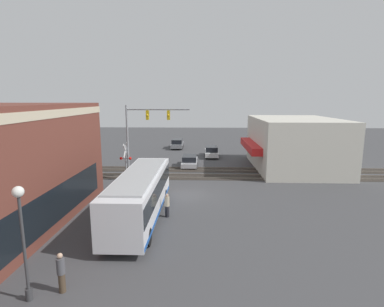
{
  "coord_description": "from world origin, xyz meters",
  "views": [
    {
      "loc": [
        -24.15,
        -1.31,
        8.0
      ],
      "look_at": [
        4.97,
        -0.29,
        2.66
      ],
      "focal_mm": 28.0,
      "sensor_mm": 36.0,
      "label": 1
    }
  ],
  "objects_px": {
    "parked_car_silver": "(190,161)",
    "city_bus": "(141,194)",
    "crossing_signal": "(126,158)",
    "streetlamp": "(23,234)",
    "parked_car_grey": "(177,144)",
    "parked_car_white": "(211,152)",
    "pedestrian_by_lamp": "(61,272)",
    "pedestrian_near_bus": "(167,205)"
  },
  "relations": [
    {
      "from": "city_bus",
      "to": "parked_car_grey",
      "type": "height_order",
      "value": "city_bus"
    },
    {
      "from": "parked_car_grey",
      "to": "pedestrian_by_lamp",
      "type": "distance_m",
      "value": 37.34
    },
    {
      "from": "city_bus",
      "to": "pedestrian_near_bus",
      "type": "relative_size",
      "value": 6.75
    },
    {
      "from": "parked_car_white",
      "to": "city_bus",
      "type": "bearing_deg",
      "value": 166.32
    },
    {
      "from": "streetlamp",
      "to": "parked_car_white",
      "type": "xyz_separation_m",
      "value": [
        30.65,
        -8.22,
        -2.15
      ]
    },
    {
      "from": "city_bus",
      "to": "pedestrian_by_lamp",
      "type": "xyz_separation_m",
      "value": [
        -7.9,
        1.73,
        -0.86
      ]
    },
    {
      "from": "crossing_signal",
      "to": "pedestrian_by_lamp",
      "type": "height_order",
      "value": "crossing_signal"
    },
    {
      "from": "crossing_signal",
      "to": "parked_car_grey",
      "type": "relative_size",
      "value": 0.79
    },
    {
      "from": "parked_car_white",
      "to": "streetlamp",
      "type": "bearing_deg",
      "value": 164.98
    },
    {
      "from": "parked_car_silver",
      "to": "pedestrian_by_lamp",
      "type": "bearing_deg",
      "value": 169.73
    },
    {
      "from": "crossing_signal",
      "to": "streetlamp",
      "type": "distance_m",
      "value": 17.7
    },
    {
      "from": "crossing_signal",
      "to": "streetlamp",
      "type": "height_order",
      "value": "streetlamp"
    },
    {
      "from": "parked_car_silver",
      "to": "parked_car_grey",
      "type": "relative_size",
      "value": 0.99
    },
    {
      "from": "crossing_signal",
      "to": "parked_car_silver",
      "type": "bearing_deg",
      "value": -41.35
    },
    {
      "from": "pedestrian_by_lamp",
      "to": "parked_car_white",
      "type": "bearing_deg",
      "value": -13.32
    },
    {
      "from": "crossing_signal",
      "to": "streetlamp",
      "type": "xyz_separation_m",
      "value": [
        -17.69,
        -0.51,
        0.56
      ]
    },
    {
      "from": "city_bus",
      "to": "parked_car_white",
      "type": "xyz_separation_m",
      "value": [
        22.19,
        -5.4,
        -1.06
      ]
    },
    {
      "from": "crossing_signal",
      "to": "pedestrian_by_lamp",
      "type": "distance_m",
      "value": 17.26
    },
    {
      "from": "streetlamp",
      "to": "parked_car_white",
      "type": "distance_m",
      "value": 31.81
    },
    {
      "from": "streetlamp",
      "to": "pedestrian_near_bus",
      "type": "relative_size",
      "value": 2.89
    },
    {
      "from": "streetlamp",
      "to": "pedestrian_by_lamp",
      "type": "relative_size",
      "value": 2.71
    },
    {
      "from": "parked_car_grey",
      "to": "streetlamp",
      "type": "bearing_deg",
      "value": 175.73
    },
    {
      "from": "streetlamp",
      "to": "parked_car_silver",
      "type": "height_order",
      "value": "streetlamp"
    },
    {
      "from": "streetlamp",
      "to": "parked_car_white",
      "type": "bearing_deg",
      "value": -15.02
    },
    {
      "from": "parked_car_white",
      "to": "pedestrian_near_bus",
      "type": "distance_m",
      "value": 22.15
    },
    {
      "from": "city_bus",
      "to": "crossing_signal",
      "type": "relative_size",
      "value": 2.93
    },
    {
      "from": "parked_car_white",
      "to": "pedestrian_near_bus",
      "type": "bearing_deg",
      "value": 170.45
    },
    {
      "from": "streetlamp",
      "to": "pedestrian_by_lamp",
      "type": "bearing_deg",
      "value": -63.13
    },
    {
      "from": "parked_car_silver",
      "to": "pedestrian_by_lamp",
      "type": "height_order",
      "value": "pedestrian_by_lamp"
    },
    {
      "from": "crossing_signal",
      "to": "pedestrian_by_lamp",
      "type": "bearing_deg",
      "value": -174.64
    },
    {
      "from": "city_bus",
      "to": "parked_car_grey",
      "type": "relative_size",
      "value": 2.33
    },
    {
      "from": "streetlamp",
      "to": "parked_car_silver",
      "type": "bearing_deg",
      "value": -12.52
    },
    {
      "from": "city_bus",
      "to": "parked_car_silver",
      "type": "xyz_separation_m",
      "value": [
        15.97,
        -2.6,
        -1.12
      ]
    },
    {
      "from": "streetlamp",
      "to": "city_bus",
      "type": "bearing_deg",
      "value": -18.47
    },
    {
      "from": "city_bus",
      "to": "parked_car_white",
      "type": "height_order",
      "value": "city_bus"
    },
    {
      "from": "crossing_signal",
      "to": "parked_car_white",
      "type": "xyz_separation_m",
      "value": [
        12.96,
        -8.73,
        -1.59
      ]
    },
    {
      "from": "parked_car_white",
      "to": "pedestrian_near_bus",
      "type": "xyz_separation_m",
      "value": [
        -21.84,
        3.67,
        0.14
      ]
    },
    {
      "from": "streetlamp",
      "to": "parked_car_grey",
      "type": "relative_size",
      "value": 1.0
    },
    {
      "from": "parked_car_grey",
      "to": "pedestrian_by_lamp",
      "type": "xyz_separation_m",
      "value": [
        -37.3,
        1.73,
        0.2
      ]
    },
    {
      "from": "parked_car_silver",
      "to": "pedestrian_near_bus",
      "type": "bearing_deg",
      "value": 176.8
    },
    {
      "from": "parked_car_silver",
      "to": "city_bus",
      "type": "bearing_deg",
      "value": 170.75
    },
    {
      "from": "streetlamp",
      "to": "parked_car_white",
      "type": "relative_size",
      "value": 1.0
    }
  ]
}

